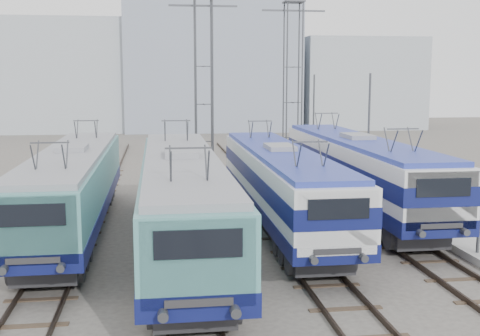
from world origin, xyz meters
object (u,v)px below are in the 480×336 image
at_px(locomotive_center_left, 182,196).
at_px(catenary_tower_east, 293,79).
at_px(locomotive_center_right, 280,180).
at_px(locomotive_far_right, 358,167).
at_px(locomotive_far_left, 73,184).
at_px(mast_rear, 313,121).
at_px(mast_mid, 368,136).
at_px(catenary_tower_west, 204,79).

height_order(locomotive_center_left, catenary_tower_east, catenary_tower_east).
relative_size(locomotive_center_right, locomotive_far_right, 0.95).
xyz_separation_m(locomotive_center_right, locomotive_far_right, (4.50, 2.73, 0.10)).
bearing_deg(locomotive_far_left, mast_rear, 49.74).
bearing_deg(locomotive_far_right, catenary_tower_east, 91.04).
distance_m(catenary_tower_east, mast_mid, 10.69).
relative_size(locomotive_far_right, catenary_tower_west, 1.54).
relative_size(locomotive_center_right, catenary_tower_east, 1.47).
bearing_deg(catenary_tower_east, locomotive_center_right, -104.49).
relative_size(locomotive_far_right, mast_mid, 2.64).
distance_m(locomotive_far_left, locomotive_center_right, 9.01).
distance_m(locomotive_far_left, catenary_tower_west, 16.27).
xyz_separation_m(locomotive_center_right, catenary_tower_east, (4.25, 16.44, 4.39)).
bearing_deg(locomotive_far_right, locomotive_far_left, -169.84).
bearing_deg(locomotive_far_right, locomotive_center_right, -148.72).
height_order(locomotive_center_left, mast_rear, mast_rear).
xyz_separation_m(locomotive_center_left, locomotive_center_right, (4.50, 3.38, -0.07)).
distance_m(locomotive_far_left, locomotive_far_right, 13.72).
xyz_separation_m(locomotive_far_right, mast_mid, (1.85, 3.71, 1.15)).
bearing_deg(mast_rear, locomotive_far_right, -96.72).
xyz_separation_m(locomotive_far_left, locomotive_center_right, (9.00, -0.32, 0.02)).
bearing_deg(mast_rear, catenary_tower_west, -155.06).
bearing_deg(locomotive_center_left, mast_mid, 42.15).
bearing_deg(locomotive_far_left, locomotive_center_left, -39.37).
distance_m(mast_mid, mast_rear, 12.00).
bearing_deg(locomotive_far_left, locomotive_center_right, -2.01).
bearing_deg(mast_mid, catenary_tower_west, 137.07).
bearing_deg(locomotive_center_left, catenary_tower_west, 82.80).
height_order(locomotive_center_left, locomotive_center_right, locomotive_center_left).
height_order(catenary_tower_west, mast_rear, catenary_tower_west).
distance_m(locomotive_center_right, catenary_tower_east, 17.54).
bearing_deg(locomotive_center_right, catenary_tower_east, 75.51).
relative_size(locomotive_far_left, catenary_tower_west, 1.49).
height_order(catenary_tower_east, mast_rear, catenary_tower_east).
height_order(locomotive_center_right, mast_mid, mast_mid).
xyz_separation_m(locomotive_far_right, catenary_tower_west, (-6.75, 11.71, 4.29)).
distance_m(locomotive_far_right, catenary_tower_west, 14.18).
xyz_separation_m(locomotive_far_left, locomotive_center_left, (4.50, -3.69, 0.09)).
relative_size(locomotive_center_right, mast_rear, 2.52).
relative_size(locomotive_center_left, mast_rear, 2.67).
bearing_deg(mast_mid, locomotive_center_left, -137.85).
distance_m(locomotive_far_right, mast_rear, 15.86).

